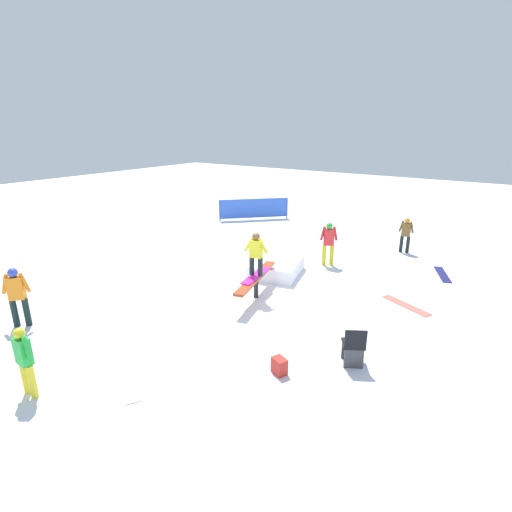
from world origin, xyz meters
TOP-DOWN VIEW (x-y plane):
  - ground_plane at (0.00, 0.00)m, footprint 60.00×60.00m
  - rail_feature at (0.00, 0.00)m, footprint 2.70×0.95m
  - snow_kicker_ramp at (-1.91, -0.49)m, footprint 2.12×1.90m
  - main_rider_on_rail at (0.00, 0.00)m, footprint 1.49×0.74m
  - bystander_green at (5.96, -0.97)m, footprint 0.20×0.56m
  - bystander_orange at (4.68, -3.82)m, footprint 0.53×0.52m
  - bystander_brown at (-6.74, 2.36)m, footprint 0.22×0.57m
  - bystander_red at (-3.71, 0.53)m, footprint 0.41×0.57m
  - loose_snowboard_white at (4.71, 0.20)m, footprint 0.94×1.32m
  - loose_snowboard_coral at (-1.88, 3.74)m, footprint 0.89×1.46m
  - loose_snowboard_navy at (-5.00, 4.10)m, footprint 1.51×0.82m
  - folding_chair at (1.67, 3.57)m, footprint 0.60×0.60m
  - backpack_on_snow at (2.79, 2.48)m, footprint 0.32×0.36m
  - safety_fence at (-8.01, -5.62)m, footprint 2.60×2.55m

SIDE VIEW (x-z plane):
  - ground_plane at x=0.00m, z-range 0.00..0.00m
  - loose_snowboard_white at x=4.71m, z-range 0.00..0.02m
  - loose_snowboard_coral at x=-1.88m, z-range 0.00..0.02m
  - loose_snowboard_navy at x=-5.00m, z-range 0.00..0.02m
  - backpack_on_snow at x=2.79m, z-range 0.00..0.34m
  - snow_kicker_ramp at x=-1.91m, z-range 0.00..0.48m
  - folding_chair at x=1.67m, z-range -0.03..0.85m
  - rail_feature at x=0.00m, z-range 0.24..0.90m
  - safety_fence at x=-8.01m, z-range 0.05..1.15m
  - bystander_brown at x=-6.74m, z-range 0.08..1.45m
  - bystander_green at x=5.96m, z-range 0.09..1.47m
  - bystander_orange at x=4.68m, z-range 0.09..1.62m
  - bystander_red at x=-3.71m, z-range 0.10..1.64m
  - main_rider_on_rail at x=0.00m, z-range 0.64..1.92m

